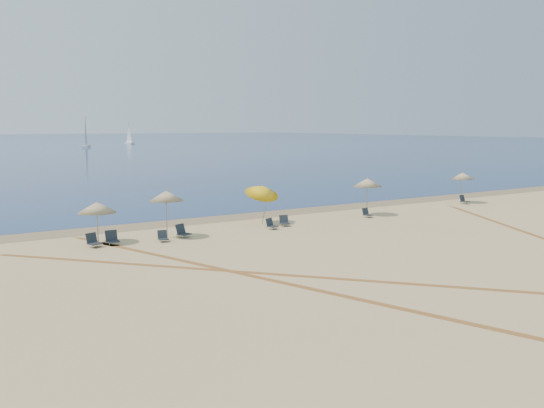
{
  "coord_description": "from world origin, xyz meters",
  "views": [
    {
      "loc": [
        -18.13,
        -9.52,
        6.05
      ],
      "look_at": [
        0.0,
        20.0,
        1.3
      ],
      "focal_mm": 37.86,
      "sensor_mm": 36.0,
      "label": 1
    }
  ],
  "objects_px": {
    "chair_4": "(163,237)",
    "chair_8": "(367,213)",
    "chair_9": "(464,200)",
    "umbrella_4": "(368,182)",
    "chair_2": "(93,241)",
    "chair_3": "(112,239)",
    "sailboat_0": "(86,138)",
    "umbrella_2": "(166,196)",
    "chair_5": "(182,232)",
    "chair_7": "(284,221)",
    "chair_6": "(271,224)",
    "sailboat_2": "(129,137)",
    "umbrella_3": "(262,190)",
    "umbrella_1": "(97,207)",
    "umbrella_5": "(462,176)"
  },
  "relations": [
    {
      "from": "chair_7",
      "to": "sailboat_2",
      "type": "relative_size",
      "value": 0.1
    },
    {
      "from": "chair_2",
      "to": "chair_6",
      "type": "relative_size",
      "value": 1.13
    },
    {
      "from": "chair_4",
      "to": "chair_9",
      "type": "relative_size",
      "value": 0.86
    },
    {
      "from": "chair_3",
      "to": "chair_4",
      "type": "height_order",
      "value": "chair_3"
    },
    {
      "from": "chair_4",
      "to": "chair_8",
      "type": "distance_m",
      "value": 14.49
    },
    {
      "from": "chair_2",
      "to": "chair_9",
      "type": "bearing_deg",
      "value": -16.69
    },
    {
      "from": "umbrella_3",
      "to": "chair_5",
      "type": "bearing_deg",
      "value": -167.01
    },
    {
      "from": "chair_8",
      "to": "sailboat_2",
      "type": "bearing_deg",
      "value": 72.12
    },
    {
      "from": "sailboat_0",
      "to": "sailboat_2",
      "type": "xyz_separation_m",
      "value": [
        20.07,
        24.72,
        -0.39
      ]
    },
    {
      "from": "chair_3",
      "to": "chair_5",
      "type": "bearing_deg",
      "value": 0.43
    },
    {
      "from": "umbrella_4",
      "to": "sailboat_2",
      "type": "bearing_deg",
      "value": 77.86
    },
    {
      "from": "chair_2",
      "to": "chair_9",
      "type": "relative_size",
      "value": 1.13
    },
    {
      "from": "sailboat_0",
      "to": "umbrella_3",
      "type": "bearing_deg",
      "value": -76.24
    },
    {
      "from": "chair_7",
      "to": "chair_6",
      "type": "bearing_deg",
      "value": -143.53
    },
    {
      "from": "chair_6",
      "to": "sailboat_2",
      "type": "relative_size",
      "value": 0.1
    },
    {
      "from": "chair_6",
      "to": "chair_7",
      "type": "relative_size",
      "value": 0.99
    },
    {
      "from": "umbrella_2",
      "to": "chair_3",
      "type": "distance_m",
      "value": 3.64
    },
    {
      "from": "chair_9",
      "to": "umbrella_4",
      "type": "bearing_deg",
      "value": 174.82
    },
    {
      "from": "chair_2",
      "to": "chair_9",
      "type": "height_order",
      "value": "chair_2"
    },
    {
      "from": "umbrella_5",
      "to": "chair_9",
      "type": "bearing_deg",
      "value": -119.82
    },
    {
      "from": "umbrella_3",
      "to": "chair_8",
      "type": "height_order",
      "value": "umbrella_3"
    },
    {
      "from": "umbrella_1",
      "to": "umbrella_2",
      "type": "bearing_deg",
      "value": -7.02
    },
    {
      "from": "umbrella_2",
      "to": "umbrella_4",
      "type": "relative_size",
      "value": 1.02
    },
    {
      "from": "chair_5",
      "to": "sailboat_0",
      "type": "distance_m",
      "value": 137.47
    },
    {
      "from": "chair_5",
      "to": "umbrella_2",
      "type": "bearing_deg",
      "value": 141.84
    },
    {
      "from": "umbrella_2",
      "to": "umbrella_4",
      "type": "height_order",
      "value": "umbrella_2"
    },
    {
      "from": "chair_2",
      "to": "chair_6",
      "type": "distance_m",
      "value": 10.25
    },
    {
      "from": "chair_8",
      "to": "umbrella_2",
      "type": "bearing_deg",
      "value": 173.45
    },
    {
      "from": "chair_8",
      "to": "chair_9",
      "type": "xyz_separation_m",
      "value": [
        10.83,
        1.11,
        0.03
      ]
    },
    {
      "from": "chair_9",
      "to": "sailboat_0",
      "type": "distance_m",
      "value": 133.58
    },
    {
      "from": "chair_3",
      "to": "chair_9",
      "type": "relative_size",
      "value": 0.99
    },
    {
      "from": "umbrella_2",
      "to": "sailboat_0",
      "type": "bearing_deg",
      "value": 78.01
    },
    {
      "from": "chair_3",
      "to": "chair_8",
      "type": "relative_size",
      "value": 1.14
    },
    {
      "from": "umbrella_4",
      "to": "chair_9",
      "type": "distance_m",
      "value": 10.48
    },
    {
      "from": "chair_6",
      "to": "sailboat_2",
      "type": "bearing_deg",
      "value": 58.49
    },
    {
      "from": "chair_9",
      "to": "chair_8",
      "type": "bearing_deg",
      "value": 177.88
    },
    {
      "from": "chair_2",
      "to": "chair_5",
      "type": "relative_size",
      "value": 0.96
    },
    {
      "from": "umbrella_3",
      "to": "chair_5",
      "type": "distance_m",
      "value": 6.29
    },
    {
      "from": "chair_3",
      "to": "chair_6",
      "type": "relative_size",
      "value": 0.99
    },
    {
      "from": "chair_6",
      "to": "umbrella_2",
      "type": "bearing_deg",
      "value": 157.62
    },
    {
      "from": "chair_3",
      "to": "chair_4",
      "type": "xyz_separation_m",
      "value": [
        2.49,
        -0.63,
        -0.06
      ]
    },
    {
      "from": "chair_5",
      "to": "chair_7",
      "type": "height_order",
      "value": "chair_5"
    },
    {
      "from": "umbrella_1",
      "to": "chair_7",
      "type": "height_order",
      "value": "umbrella_1"
    },
    {
      "from": "chair_6",
      "to": "sailboat_0",
      "type": "height_order",
      "value": "sailboat_0"
    },
    {
      "from": "umbrella_1",
      "to": "chair_5",
      "type": "height_order",
      "value": "umbrella_1"
    },
    {
      "from": "umbrella_1",
      "to": "chair_2",
      "type": "bearing_deg",
      "value": -121.74
    },
    {
      "from": "sailboat_0",
      "to": "chair_7",
      "type": "bearing_deg",
      "value": -75.82
    },
    {
      "from": "umbrella_3",
      "to": "sailboat_0",
      "type": "xyz_separation_m",
      "value": [
        21.87,
        133.27,
        0.48
      ]
    },
    {
      "from": "chair_4",
      "to": "chair_9",
      "type": "bearing_deg",
      "value": 10.69
    },
    {
      "from": "umbrella_3",
      "to": "chair_7",
      "type": "bearing_deg",
      "value": -57.91
    }
  ]
}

